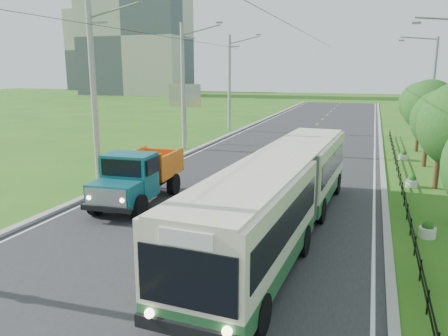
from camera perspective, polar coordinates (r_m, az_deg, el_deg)
The scene contains 23 objects.
ground at distance 14.65m, azimuth -8.83°, elevation -13.14°, with size 240.00×240.00×0.00m, color #276517.
road at distance 32.87m, azimuth 7.42°, elevation 1.39°, with size 14.00×120.00×0.02m, color #28282B.
curb_left at distance 34.95m, azimuth -4.23°, elevation 2.24°, with size 0.40×120.00×0.15m, color #9E9E99.
curb_right at distance 32.27m, azimuth 19.96°, elevation 0.60°, with size 0.30×120.00×0.10m, color #9E9E99.
edge_line_left at distance 34.75m, azimuth -3.39°, elevation 2.11°, with size 0.12×120.00×0.00m, color silver.
edge_line_right at distance 32.26m, azimuth 19.07°, elevation 0.61°, with size 0.12×120.00×0.00m, color silver.
centre_dash at distance 14.64m, azimuth -8.83°, elevation -13.06°, with size 0.12×2.20×0.00m, color yellow.
railing_right at distance 26.39m, azimuth 22.01°, elevation -1.55°, with size 0.04×40.00×0.60m, color black.
pole_near at distance 25.27m, azimuth -16.58°, elevation 9.28°, with size 3.51×0.32×10.00m.
pole_mid at distance 35.75m, azimuth -5.32°, elevation 10.55°, with size 3.51×0.32×10.00m.
pole_far at distance 46.96m, azimuth 0.75°, elevation 11.07°, with size 3.51×0.32×10.00m.
tree_fourth at distance 26.17m, azimuth 26.65°, elevation 5.25°, with size 3.24×3.31×5.40m.
tree_fifth at distance 32.08m, azimuth 25.33°, elevation 6.97°, with size 3.48×3.52×5.80m.
tree_back at distance 38.04m, azimuth 24.35°, elevation 7.45°, with size 3.30×3.36×5.50m.
streetlight_far at distance 39.91m, azimuth 25.41°, elevation 9.34°, with size 3.02×0.20×9.07m.
planter_near at distance 18.79m, azimuth 25.03°, elevation -7.39°, with size 0.64×0.64×0.67m.
planter_mid at distance 26.44m, azimuth 23.30°, elevation -1.67°, with size 0.64×0.64×0.67m.
planter_far at distance 34.26m, azimuth 22.36°, elevation 1.47°, with size 0.64×0.64×0.67m.
billboard_left at distance 39.05m, azimuth -5.15°, elevation 8.92°, with size 3.00×0.20×5.20m.
apartment_near at distance 123.29m, azimuth -11.56°, elevation 16.36°, with size 28.00×14.00×30.00m, color #B7B2A3.
apartment_far at distance 157.53m, azimuth -14.96°, elevation 14.59°, with size 24.00×14.00×26.00m, color #B7B2A3.
bus at distance 16.88m, azimuth 7.57°, elevation -2.75°, with size 3.49×16.43×3.15m.
dump_truck at distance 21.42m, azimuth -11.14°, elevation -0.73°, with size 2.79×6.37×2.62m.
Camera 1 is at (6.27, -11.64, 6.32)m, focal length 35.00 mm.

